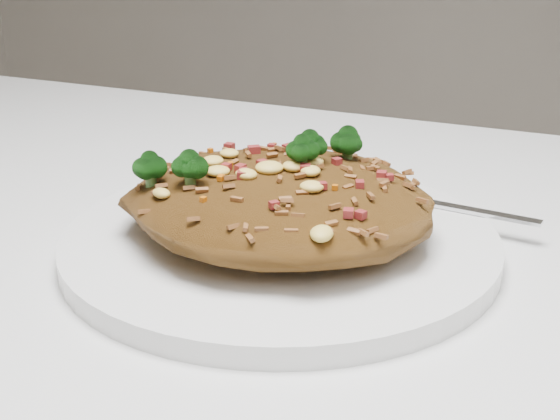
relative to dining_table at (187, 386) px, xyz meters
The scene contains 4 objects.
dining_table is the anchor object (origin of this frame).
plate 0.12m from the dining_table, 41.91° to the left, with size 0.28×0.28×0.01m, color white.
fried_rice 0.15m from the dining_table, 42.15° to the left, with size 0.20×0.18×0.07m.
fork 0.21m from the dining_table, 44.51° to the left, with size 0.16×0.03×0.00m.
Camera 1 is at (0.23, -0.38, 0.96)m, focal length 50.00 mm.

